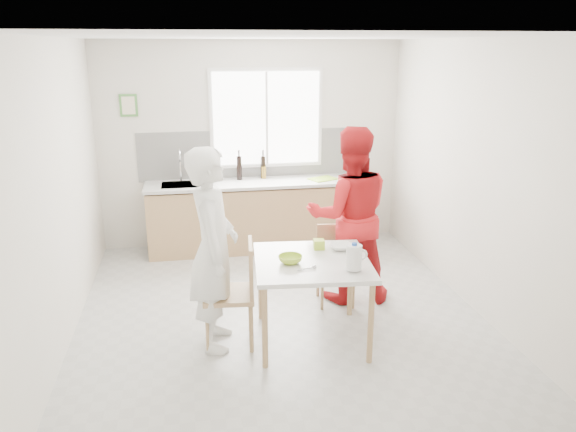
# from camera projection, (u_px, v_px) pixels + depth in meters

# --- Properties ---
(ground) EXTENTS (4.50, 4.50, 0.00)m
(ground) POSITION_uv_depth(u_px,v_px,m) (279.00, 312.00, 5.76)
(ground) COLOR #B7B7B2
(ground) RESTS_ON ground
(room_shell) EXTENTS (4.50, 4.50, 4.50)m
(room_shell) POSITION_uv_depth(u_px,v_px,m) (279.00, 154.00, 5.28)
(room_shell) COLOR silver
(room_shell) RESTS_ON ground
(window) EXTENTS (1.50, 0.06, 1.30)m
(window) POSITION_uv_depth(u_px,v_px,m) (266.00, 118.00, 7.40)
(window) COLOR white
(window) RESTS_ON room_shell
(backsplash) EXTENTS (3.00, 0.02, 0.65)m
(backsplash) POSITION_uv_depth(u_px,v_px,m) (252.00, 154.00, 7.51)
(backsplash) COLOR white
(backsplash) RESTS_ON room_shell
(picture_frame) EXTENTS (0.22, 0.03, 0.28)m
(picture_frame) POSITION_uv_depth(u_px,v_px,m) (128.00, 105.00, 7.05)
(picture_frame) COLOR #4A8A3F
(picture_frame) RESTS_ON room_shell
(kitchen_counter) EXTENTS (2.84, 0.64, 1.37)m
(kitchen_counter) POSITION_uv_depth(u_px,v_px,m) (255.00, 218.00, 7.48)
(kitchen_counter) COLOR tan
(kitchen_counter) RESTS_ON ground
(dining_table) EXTENTS (1.11, 1.11, 0.79)m
(dining_table) POSITION_uv_depth(u_px,v_px,m) (312.00, 268.00, 5.04)
(dining_table) COLOR silver
(dining_table) RESTS_ON ground
(chair_left) EXTENTS (0.48, 0.48, 0.97)m
(chair_left) POSITION_uv_depth(u_px,v_px,m) (237.00, 289.00, 5.04)
(chair_left) COLOR tan
(chair_left) RESTS_ON ground
(chair_far) EXTENTS (0.41, 0.41, 0.82)m
(chair_far) POSITION_uv_depth(u_px,v_px,m) (335.00, 260.00, 5.92)
(chair_far) COLOR tan
(chair_far) RESTS_ON ground
(person_white) EXTENTS (0.50, 0.70, 1.83)m
(person_white) POSITION_uv_depth(u_px,v_px,m) (213.00, 250.00, 4.91)
(person_white) COLOR white
(person_white) RESTS_ON ground
(person_red) EXTENTS (0.96, 0.78, 1.86)m
(person_red) POSITION_uv_depth(u_px,v_px,m) (349.00, 216.00, 5.83)
(person_red) COLOR red
(person_red) RESTS_ON ground
(bowl_green) EXTENTS (0.23, 0.23, 0.07)m
(bowl_green) POSITION_uv_depth(u_px,v_px,m) (290.00, 259.00, 4.94)
(bowl_green) COLOR #A4CA2E
(bowl_green) RESTS_ON dining_table
(bowl_white) EXTENTS (0.23, 0.23, 0.05)m
(bowl_white) POSITION_uv_depth(u_px,v_px,m) (340.00, 247.00, 5.27)
(bowl_white) COLOR white
(bowl_white) RESTS_ON dining_table
(milk_jug) EXTENTS (0.18, 0.13, 0.24)m
(milk_jug) POSITION_uv_depth(u_px,v_px,m) (354.00, 257.00, 4.74)
(milk_jug) COLOR white
(milk_jug) RESTS_ON dining_table
(green_box) EXTENTS (0.11, 0.11, 0.09)m
(green_box) POSITION_uv_depth(u_px,v_px,m) (319.00, 244.00, 5.28)
(green_box) COLOR #ABCE2F
(green_box) RESTS_ON dining_table
(spoon) EXTENTS (0.16, 0.05, 0.01)m
(spoon) POSITION_uv_depth(u_px,v_px,m) (306.00, 269.00, 4.80)
(spoon) COLOR #A5A5AA
(spoon) RESTS_ON dining_table
(cutting_board) EXTENTS (0.42, 0.37, 0.01)m
(cutting_board) POSITION_uv_depth(u_px,v_px,m) (323.00, 179.00, 7.44)
(cutting_board) COLOR #8EBB2B
(cutting_board) RESTS_ON kitchen_counter
(wine_bottle_a) EXTENTS (0.07, 0.07, 0.32)m
(wine_bottle_a) POSITION_uv_depth(u_px,v_px,m) (239.00, 168.00, 7.38)
(wine_bottle_a) COLOR black
(wine_bottle_a) RESTS_ON kitchen_counter
(wine_bottle_b) EXTENTS (0.07, 0.07, 0.30)m
(wine_bottle_b) POSITION_uv_depth(u_px,v_px,m) (263.00, 167.00, 7.48)
(wine_bottle_b) COLOR black
(wine_bottle_b) RESTS_ON kitchen_counter
(jar_amber) EXTENTS (0.06, 0.06, 0.16)m
(jar_amber) POSITION_uv_depth(u_px,v_px,m) (264.00, 173.00, 7.47)
(jar_amber) COLOR olive
(jar_amber) RESTS_ON kitchen_counter
(soap_bottle) EXTENTS (0.08, 0.08, 0.17)m
(soap_bottle) POSITION_uv_depth(u_px,v_px,m) (207.00, 175.00, 7.28)
(soap_bottle) COLOR #999999
(soap_bottle) RESTS_ON kitchen_counter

